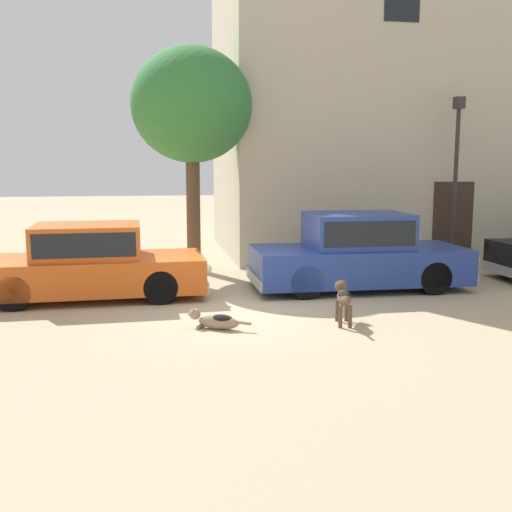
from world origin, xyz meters
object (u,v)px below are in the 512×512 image
Objects in this scene: parked_sedan_nearest at (90,262)px; acacia_tree_left at (192,106)px; stray_dog_spotted at (215,320)px; parked_sedan_second at (358,252)px; stray_dog_tan at (343,296)px; street_lamp at (456,161)px.

parked_sedan_nearest is 0.84× the size of acacia_tree_left.
stray_dog_spotted is at bearing -90.69° from acacia_tree_left.
parked_sedan_second is 4.56× the size of stray_dog_spotted.
parked_sedan_second reaches higher than stray_dog_tan.
acacia_tree_left is at bearing 30.92° from stray_dog_tan.
parked_sedan_nearest is at bearing -166.50° from street_lamp.
street_lamp reaches higher than stray_dog_tan.
parked_sedan_nearest is at bearing -23.47° from stray_dog_spotted.
street_lamp is at bearing -5.95° from acacia_tree_left.
street_lamp is (6.42, 4.66, 2.48)m from stray_dog_spotted.
parked_sedan_nearest is at bearing -179.58° from parked_sedan_second.
acacia_tree_left is (2.17, 2.71, 3.17)m from parked_sedan_nearest.
parked_sedan_second is 5.21m from acacia_tree_left.
street_lamp is 6.51m from acacia_tree_left.
stray_dog_spotted is (2.11, -2.61, -0.56)m from parked_sedan_nearest.
street_lamp is (8.52, 2.05, 1.92)m from parked_sedan_nearest.
stray_dog_tan is 6.76m from street_lamp.
parked_sedan_second is 0.85× the size of acacia_tree_left.
street_lamp reaches higher than stray_dog_spotted.
parked_sedan_second is at bearing -41.03° from acacia_tree_left.
parked_sedan_second is at bearing -146.92° from street_lamp.
parked_sedan_second is 2.87m from stray_dog_tan.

